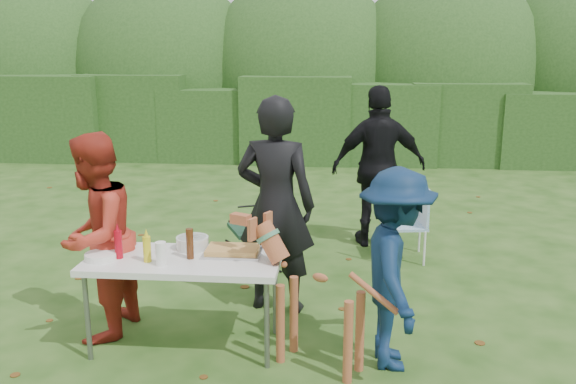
# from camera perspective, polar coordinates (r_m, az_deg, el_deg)

# --- Properties ---
(ground) EXTENTS (80.00, 80.00, 0.00)m
(ground) POSITION_cam_1_polar(r_m,az_deg,el_deg) (5.18, -6.02, -13.32)
(ground) COLOR #1E4211
(hedge_row) EXTENTS (22.00, 1.40, 1.70)m
(hedge_row) POSITION_cam_1_polar(r_m,az_deg,el_deg) (12.66, 0.83, 6.75)
(hedge_row) COLOR #23471C
(hedge_row) RESTS_ON ground
(shrub_backdrop) EXTENTS (20.00, 2.60, 3.20)m
(shrub_backdrop) POSITION_cam_1_polar(r_m,az_deg,el_deg) (14.18, 1.34, 10.51)
(shrub_backdrop) COLOR #3D6628
(shrub_backdrop) RESTS_ON ground
(folding_table) EXTENTS (1.50, 0.70, 0.74)m
(folding_table) POSITION_cam_1_polar(r_m,az_deg,el_deg) (4.81, -9.73, -6.70)
(folding_table) COLOR silver
(folding_table) RESTS_ON ground
(person_cook) EXTENTS (0.77, 0.57, 1.93)m
(person_cook) POSITION_cam_1_polar(r_m,az_deg,el_deg) (5.37, -1.16, -1.24)
(person_cook) COLOR black
(person_cook) RESTS_ON ground
(person_red_jacket) EXTENTS (0.72, 0.88, 1.68)m
(person_red_jacket) POSITION_cam_1_polar(r_m,az_deg,el_deg) (5.13, -17.59, -4.06)
(person_red_jacket) COLOR #A82D1F
(person_red_jacket) RESTS_ON ground
(person_black_puffy) EXTENTS (1.18, 0.68, 1.90)m
(person_black_puffy) POSITION_cam_1_polar(r_m,az_deg,el_deg) (7.25, 8.51, 2.35)
(person_black_puffy) COLOR black
(person_black_puffy) RESTS_ON ground
(child) EXTENTS (0.62, 1.00, 1.50)m
(child) POSITION_cam_1_polar(r_m,az_deg,el_deg) (4.54, 10.03, -7.12)
(child) COLOR #0C2342
(child) RESTS_ON ground
(dog) EXTENTS (1.20, 0.90, 1.07)m
(dog) POSITION_cam_1_polar(r_m,az_deg,el_deg) (4.52, 3.01, -10.00)
(dog) COLOR #A15532
(dog) RESTS_ON ground
(camping_chair) EXTENTS (0.82, 0.82, 1.00)m
(camping_chair) POSITION_cam_1_polar(r_m,az_deg,el_deg) (6.50, -2.88, -2.92)
(camping_chair) COLOR #193927
(camping_chair) RESTS_ON ground
(lawn_chair) EXTENTS (0.56, 0.56, 0.85)m
(lawn_chair) POSITION_cam_1_polar(r_m,az_deg,el_deg) (6.92, 10.77, -2.77)
(lawn_chair) COLOR #3985BF
(lawn_chair) RESTS_ON ground
(food_tray) EXTENTS (0.45, 0.30, 0.02)m
(food_tray) POSITION_cam_1_polar(r_m,az_deg,el_deg) (4.83, -5.21, -5.70)
(food_tray) COLOR #B7B7BA
(food_tray) RESTS_ON folding_table
(focaccia_bread) EXTENTS (0.40, 0.26, 0.04)m
(focaccia_bread) POSITION_cam_1_polar(r_m,az_deg,el_deg) (4.82, -5.22, -5.38)
(focaccia_bread) COLOR tan
(focaccia_bread) RESTS_ON food_tray
(mustard_bottle) EXTENTS (0.06, 0.06, 0.20)m
(mustard_bottle) POSITION_cam_1_polar(r_m,az_deg,el_deg) (4.74, -13.05, -5.22)
(mustard_bottle) COLOR gold
(mustard_bottle) RESTS_ON folding_table
(ketchup_bottle) EXTENTS (0.06, 0.06, 0.22)m
(ketchup_bottle) POSITION_cam_1_polar(r_m,az_deg,el_deg) (4.86, -15.58, -4.75)
(ketchup_bottle) COLOR #A50817
(ketchup_bottle) RESTS_ON folding_table
(beer_bottle) EXTENTS (0.06, 0.06, 0.24)m
(beer_bottle) POSITION_cam_1_polar(r_m,az_deg,el_deg) (4.73, -9.17, -4.80)
(beer_bottle) COLOR #47230F
(beer_bottle) RESTS_ON folding_table
(paper_towel_roll) EXTENTS (0.12, 0.12, 0.26)m
(paper_towel_roll) POSITION_cam_1_polar(r_m,az_deg,el_deg) (5.10, -15.77, -3.68)
(paper_towel_roll) COLOR white
(paper_towel_roll) RESTS_ON folding_table
(cup_stack) EXTENTS (0.08, 0.08, 0.18)m
(cup_stack) POSITION_cam_1_polar(r_m,az_deg,el_deg) (4.64, -11.81, -5.68)
(cup_stack) COLOR white
(cup_stack) RESTS_ON folding_table
(pasta_bowl) EXTENTS (0.26, 0.26, 0.10)m
(pasta_bowl) POSITION_cam_1_polar(r_m,az_deg,el_deg) (4.98, -8.94, -4.73)
(pasta_bowl) COLOR silver
(pasta_bowl) RESTS_ON folding_table
(plate_stack) EXTENTS (0.24, 0.24, 0.05)m
(plate_stack) POSITION_cam_1_polar(r_m,az_deg,el_deg) (4.90, -17.13, -5.77)
(plate_stack) COLOR white
(plate_stack) RESTS_ON folding_table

